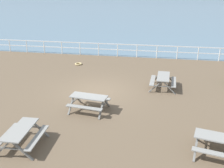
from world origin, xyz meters
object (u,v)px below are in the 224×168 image
(picnic_table_near_left, at_px, (21,133))
(picnic_table_near_right, at_px, (163,79))
(picnic_table_far_left, at_px, (220,142))

(picnic_table_near_left, bearing_deg, picnic_table_near_right, -38.92)
(picnic_table_far_left, bearing_deg, picnic_table_near_left, -161.90)
(picnic_table_near_right, xyz_separation_m, picnic_table_far_left, (1.99, -6.33, 0.00))
(picnic_table_far_left, bearing_deg, picnic_table_near_right, 120.18)
(picnic_table_near_left, xyz_separation_m, picnic_table_near_right, (5.38, 7.02, 0.00))
(picnic_table_near_left, distance_m, picnic_table_far_left, 7.40)
(picnic_table_near_left, distance_m, picnic_table_near_right, 8.84)
(picnic_table_near_left, relative_size, picnic_table_far_left, 0.88)
(picnic_table_near_left, xyz_separation_m, picnic_table_far_left, (7.37, 0.69, 0.00))
(picnic_table_near_left, height_order, picnic_table_far_left, same)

